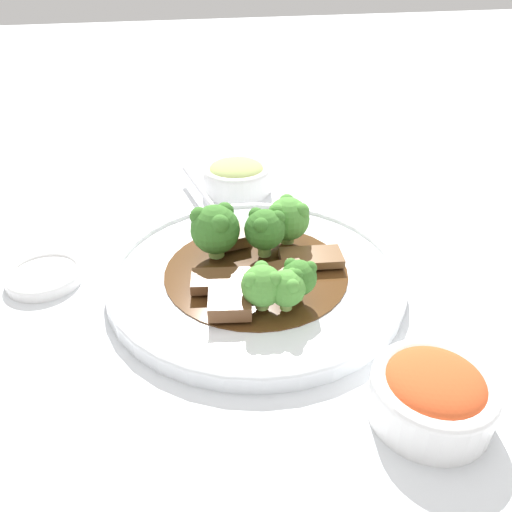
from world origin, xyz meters
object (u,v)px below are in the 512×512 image
Objects in this scene: beef_strip_3 at (223,281)px; side_bowl_kimchi at (432,393)px; broccoli_floret_2 at (288,218)px; beef_strip_2 at (311,258)px; beef_strip_4 at (230,300)px; main_plate at (256,275)px; beef_strip_1 at (275,273)px; side_bowl_appetizer at (237,176)px; broccoli_floret_3 at (299,277)px; broccoli_floret_5 at (262,285)px; sauce_dish at (44,276)px; serving_spoon at (226,222)px; beef_strip_0 at (227,234)px; broccoli_floret_1 at (215,228)px; broccoli_floret_0 at (265,229)px; broccoli_floret_4 at (287,287)px.

side_bowl_kimchi reaches higher than beef_strip_3.
beef_strip_2 is at bearing -73.30° from broccoli_floret_2.
main_plate is at bearing 56.01° from beef_strip_4.
side_bowl_appetizer is (0.01, 0.25, -0.00)m from beef_strip_1.
broccoli_floret_3 is 0.04m from broccoli_floret_5.
broccoli_floret_2 is 0.67× the size of sauce_dish.
beef_strip_1 is at bearing -155.61° from beef_strip_2.
serving_spoon is (-0.08, 0.10, 0.00)m from beef_strip_2.
broccoli_floret_3 is at bearing -24.58° from sauce_dish.
beef_strip_1 is 0.69× the size of side_bowl_kimchi.
beef_strip_0 is 0.09m from beef_strip_3.
beef_strip_0 is 0.03m from serving_spoon.
broccoli_floret_5 is at bearing -74.47° from broccoli_floret_1.
beef_strip_2 is 0.75× the size of side_bowl_kimchi.
broccoli_floret_3 is at bearing -69.45° from beef_strip_0.
beef_strip_1 is at bearing 33.66° from beef_strip_4.
beef_strip_2 is at bearing 24.39° from beef_strip_1.
main_plate is at bearing -13.71° from sauce_dish.
broccoli_floret_5 is (-0.02, -0.09, -0.01)m from broccoli_floret_0.
beef_strip_3 is 1.26× the size of broccoli_floret_0.
beef_strip_3 is (-0.02, -0.09, -0.00)m from beef_strip_0.
broccoli_floret_0 is 0.24m from side_bowl_kimchi.
beef_strip_3 is 0.20m from sauce_dish.
beef_strip_2 is at bearing -51.31° from serving_spoon.
broccoli_floret_0 reaches higher than broccoli_floret_3.
broccoli_floret_2 reaches higher than beef_strip_4.
broccoli_floret_1 is 1.45× the size of broccoli_floret_4.
main_plate is 5.84× the size of broccoli_floret_0.
beef_strip_1 reaches higher than beef_strip_2.
broccoli_floret_3 reaches higher than beef_strip_2.
side_bowl_kimchi is at bearing -67.04° from beef_strip_1.
beef_strip_1 is at bearing -115.75° from broccoli_floret_2.
broccoli_floret_5 is 0.17m from side_bowl_kimchi.
broccoli_floret_5 is at bearing 162.68° from broccoli_floret_4.
serving_spoon reaches higher than beef_strip_1.
broccoli_floret_1 is at bearing -172.50° from broccoli_floret_2.
main_plate is 7.53× the size of broccoli_floret_3.
beef_strip_4 is 0.93× the size of broccoli_floret_1.
broccoli_floret_0 is (0.02, 0.02, 0.04)m from main_plate.
side_bowl_appetizer is (0.01, 0.30, -0.02)m from broccoli_floret_4.
beef_strip_4 reaches higher than beef_strip_2.
beef_strip_3 is 0.11m from broccoli_floret_2.
beef_strip_1 is 0.12m from serving_spoon.
beef_strip_3 is 0.22m from side_bowl_kimchi.
beef_strip_3 is 1.62× the size of broccoli_floret_3.
beef_strip_0 is 1.04× the size of broccoli_floret_0.
broccoli_floret_0 reaches higher than sauce_dish.
broccoli_floret_5 reaches higher than broccoli_floret_4.
beef_strip_1 is 1.19× the size of beef_strip_4.
broccoli_floret_0 is 1.29× the size of broccoli_floret_3.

